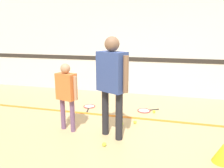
{
  "coord_description": "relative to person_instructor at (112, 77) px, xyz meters",
  "views": [
    {
      "loc": [
        0.63,
        -3.3,
        1.8
      ],
      "look_at": [
        -0.24,
        0.11,
        0.95
      ],
      "focal_mm": 35.0,
      "sensor_mm": 36.0,
      "label": 1
    }
  ],
  "objects": [
    {
      "name": "tennis_ball_near_instructor",
      "position": [
        -0.04,
        -0.37,
        -1.04
      ],
      "size": [
        0.07,
        0.07,
        0.07
      ],
      "primitive_type": "sphere",
      "color": "#CCE038",
      "rests_on": "ground_plane"
    },
    {
      "name": "floor_stripe",
      "position": [
        0.24,
        0.93,
        -1.07
      ],
      "size": [
        14.4,
        0.1,
        0.01
      ],
      "color": "orange",
      "rests_on": "ground_plane"
    },
    {
      "name": "person_student_left",
      "position": [
        -0.86,
        0.05,
        -0.29
      ],
      "size": [
        0.46,
        0.28,
        1.26
      ],
      "rotation": [
        0.0,
        0.0,
        -0.27
      ],
      "color": "#6B4C70",
      "rests_on": "ground_plane"
    },
    {
      "name": "wall_back",
      "position": [
        0.24,
        2.83,
        0.53
      ],
      "size": [
        16.0,
        0.07,
        3.2
      ],
      "color": "silver",
      "rests_on": "ground_plane"
    },
    {
      "name": "tennis_ball_stray_left",
      "position": [
        0.07,
        0.5,
        -1.04
      ],
      "size": [
        0.07,
        0.07,
        0.07
      ],
      "primitive_type": "sphere",
      "color": "#CCE038",
      "rests_on": "ground_plane"
    },
    {
      "name": "person_instructor",
      "position": [
        0.0,
        0.0,
        0.0
      ],
      "size": [
        0.6,
        0.46,
        1.73
      ],
      "rotation": [
        0.0,
        0.0,
        -0.47
      ],
      "color": "#232328",
      "rests_on": "ground_plane"
    },
    {
      "name": "ground_plane",
      "position": [
        0.24,
        -0.11,
        -1.07
      ],
      "size": [
        16.0,
        16.0,
        0.0
      ],
      "primitive_type": "plane",
      "color": "tan"
    },
    {
      "name": "racket_second_spare",
      "position": [
        -0.92,
        1.35,
        -1.06
      ],
      "size": [
        0.34,
        0.55,
        0.03
      ],
      "rotation": [
        0.0,
        0.0,
        4.92
      ],
      "color": "red",
      "rests_on": "ground_plane"
    },
    {
      "name": "tennis_ball_by_spare_racket",
      "position": [
        0.64,
        1.34,
        -1.04
      ],
      "size": [
        0.07,
        0.07,
        0.07
      ],
      "primitive_type": "sphere",
      "color": "#CCE038",
      "rests_on": "ground_plane"
    },
    {
      "name": "training_cone",
      "position": [
        1.7,
        -0.37,
        -0.92
      ],
      "size": [
        0.27,
        0.27,
        0.29
      ],
      "color": "yellow",
      "rests_on": "ground_plane"
    },
    {
      "name": "racket_spare_on_floor",
      "position": [
        0.42,
        1.41,
        -1.06
      ],
      "size": [
        0.54,
        0.41,
        0.03
      ],
      "rotation": [
        0.0,
        0.0,
        0.51
      ],
      "color": "red",
      "rests_on": "ground_plane"
    },
    {
      "name": "tennis_ball_stray_right",
      "position": [
        0.31,
        0.64,
        -1.04
      ],
      "size": [
        0.07,
        0.07,
        0.07
      ],
      "primitive_type": "sphere",
      "color": "#CCE038",
      "rests_on": "ground_plane"
    }
  ]
}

